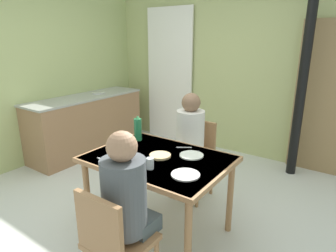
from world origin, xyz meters
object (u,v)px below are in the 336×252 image
at_px(person_near_diner, 126,194).
at_px(kitchen_counter, 87,124).
at_px(chair_far_diner, 195,154).
at_px(water_bottle_green_near, 138,129).
at_px(chair_near_diner, 113,241).
at_px(person_far_diner, 190,133).
at_px(dining_table, 158,165).

bearing_deg(person_near_diner, kitchen_counter, 145.23).
bearing_deg(chair_far_diner, water_bottle_green_near, 56.88).
bearing_deg(water_bottle_green_near, person_near_diner, -53.67).
relative_size(kitchen_counter, water_bottle_green_near, 7.36).
distance_m(person_near_diner, water_bottle_green_near, 1.12).
bearing_deg(chair_far_diner, chair_near_diner, 100.54).
height_order(chair_far_diner, person_near_diner, person_near_diner).
height_order(chair_near_diner, person_near_diner, person_near_diner).
xyz_separation_m(chair_near_diner, person_far_diner, (-0.30, 1.46, 0.28)).
height_order(dining_table, person_far_diner, person_far_diner).
distance_m(kitchen_counter, chair_near_diner, 3.01).
height_order(person_near_diner, person_far_diner, same).
bearing_deg(chair_near_diner, dining_table, 105.74).
height_order(dining_table, chair_near_diner, chair_near_diner).
bearing_deg(person_near_diner, person_far_diner, 102.64).
bearing_deg(kitchen_counter, chair_near_diner, -36.90).
bearing_deg(water_bottle_green_near, dining_table, -28.61).
distance_m(chair_near_diner, person_far_diner, 1.52).
xyz_separation_m(dining_table, chair_near_diner, (0.23, -0.80, -0.18)).
distance_m(dining_table, chair_far_diner, 0.82).
bearing_deg(chair_near_diner, chair_far_diner, 100.54).
bearing_deg(dining_table, person_far_diner, 96.20).
xyz_separation_m(person_near_diner, water_bottle_green_near, (-0.66, 0.90, 0.10)).
relative_size(chair_near_diner, person_near_diner, 1.13).
bearing_deg(person_far_diner, chair_far_diner, -90.00).
xyz_separation_m(dining_table, person_near_diner, (0.23, -0.66, 0.11)).
xyz_separation_m(person_near_diner, person_far_diner, (-0.30, 1.32, 0.00)).
bearing_deg(chair_near_diner, kitchen_counter, 143.10).
xyz_separation_m(kitchen_counter, person_far_diner, (2.11, -0.34, 0.33)).
height_order(chair_near_diner, person_far_diner, person_far_diner).
height_order(dining_table, water_bottle_green_near, water_bottle_green_near).
distance_m(chair_near_diner, person_near_diner, 0.31).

